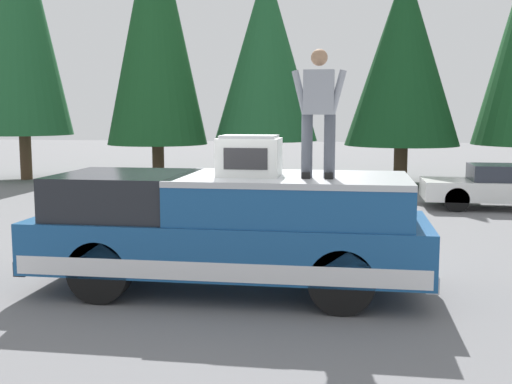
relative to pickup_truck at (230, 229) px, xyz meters
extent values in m
plane|color=slate|center=(0.36, 0.32, -0.87)|extent=(90.00, 90.00, 0.00)
cube|color=navy|center=(0.00, 0.01, -0.17)|extent=(2.00, 5.50, 0.70)
cube|color=silver|center=(0.00, 0.01, -0.37)|extent=(2.01, 5.39, 0.24)
cube|color=black|center=(0.00, 1.52, 0.48)|extent=(1.84, 1.87, 0.60)
cube|color=navy|center=(0.00, -0.87, 0.44)|extent=(1.92, 3.19, 0.52)
cube|color=#B7BABF|center=(0.00, -0.87, 0.74)|extent=(1.94, 3.19, 0.08)
cube|color=#232326|center=(0.00, 2.70, -0.44)|extent=(1.96, 0.16, 0.20)
cube|color=#B2B5BA|center=(0.00, -2.68, -0.44)|extent=(1.96, 0.16, 0.20)
cylinder|color=black|center=(-0.85, 1.60, -0.45)|extent=(0.30, 0.84, 0.84)
cylinder|color=black|center=(0.85, 1.60, -0.45)|extent=(0.30, 0.84, 0.84)
cylinder|color=black|center=(-0.85, -1.59, -0.45)|extent=(0.30, 0.84, 0.84)
cylinder|color=black|center=(0.85, -1.59, -0.45)|extent=(0.30, 0.84, 0.84)
cube|color=silver|center=(-0.12, -0.30, 1.04)|extent=(0.64, 0.84, 0.52)
cube|color=#2D2D30|center=(-0.44, -0.30, 1.04)|extent=(0.01, 0.59, 0.29)
cube|color=#99999E|center=(-0.12, -0.30, 1.32)|extent=(0.58, 0.76, 0.04)
cylinder|color=#4C515B|center=(-0.22, -1.39, 1.20)|extent=(0.15, 0.15, 0.84)
cube|color=black|center=(-0.26, -1.39, 0.82)|extent=(0.26, 0.11, 0.08)
cylinder|color=#4C515B|center=(-0.22, -1.09, 1.20)|extent=(0.15, 0.15, 0.84)
cube|color=black|center=(-0.26, -1.09, 0.82)|extent=(0.26, 0.11, 0.08)
cube|color=#9399A3|center=(-0.22, -1.24, 1.91)|extent=(0.24, 0.40, 0.58)
sphere|color=#A37A5B|center=(-0.22, -1.24, 2.36)|extent=(0.22, 0.22, 0.22)
cylinder|color=#9399A3|center=(-0.25, -1.48, 1.91)|extent=(0.09, 0.23, 0.58)
cylinder|color=#9399A3|center=(-0.25, -0.99, 1.91)|extent=(0.09, 0.23, 0.58)
cube|color=white|center=(8.55, -5.61, -0.38)|extent=(1.64, 4.10, 0.50)
cube|color=#282D38|center=(8.55, -5.71, 0.08)|extent=(1.31, 1.89, 0.42)
cylinder|color=black|center=(7.83, -4.34, -0.56)|extent=(0.20, 0.62, 0.62)
cylinder|color=black|center=(9.27, -4.34, -0.56)|extent=(0.20, 0.62, 0.62)
cylinder|color=#4C3826|center=(14.03, -3.38, -0.19)|extent=(0.48, 0.48, 1.36)
cone|color=#14421E|center=(14.03, -3.38, 3.59)|extent=(3.97, 3.97, 6.20)
cylinder|color=#4C3826|center=(14.79, 1.53, -0.14)|extent=(0.46, 0.46, 1.47)
cone|color=#1E562D|center=(14.79, 1.53, 3.82)|extent=(3.83, 3.83, 6.46)
cylinder|color=#4C3826|center=(14.28, 5.57, -0.21)|extent=(0.45, 0.45, 1.32)
cone|color=#194C23|center=(14.28, 5.57, 4.90)|extent=(3.72, 3.72, 8.91)
cylinder|color=#4C3826|center=(13.42, 10.47, -0.03)|extent=(0.43, 0.43, 1.68)
cone|color=#1E562D|center=(13.42, 10.47, 5.29)|extent=(3.56, 3.56, 8.97)
camera|label=1|loc=(-8.59, -1.69, 1.65)|focal=44.08mm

